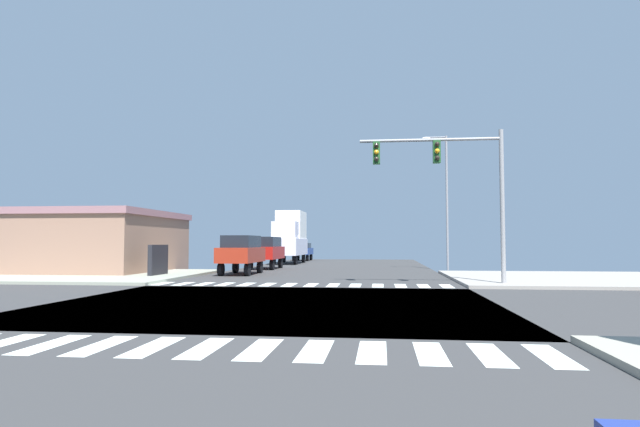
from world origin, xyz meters
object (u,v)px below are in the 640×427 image
traffic_signal_mast (447,171)px  sedan_inner_4 (303,250)px  street_lamp (444,191)px  suv_leading_1 (241,251)px  box_truck_queued_1 (290,236)px  suv_middle_3 (266,250)px  bank_building (71,242)px

traffic_signal_mast → sedan_inner_4: traffic_signal_mast is taller
street_lamp → suv_leading_1: street_lamp is taller
box_truck_queued_1 → suv_middle_3: 10.29m
street_lamp → sedan_inner_4: (-12.78, 18.84, -4.42)m
street_lamp → suv_middle_3: 13.44m
box_truck_queued_1 → sedan_inner_4: size_ratio=1.67×
street_lamp → suv_leading_1: 14.89m
street_lamp → suv_middle_3: (-12.78, 0.50, -4.14)m
street_lamp → sedan_inner_4: 23.19m
bank_building → suv_leading_1: size_ratio=3.02×
suv_middle_3 → street_lamp: bearing=177.7°
suv_middle_3 → sedan_inner_4: suv_middle_3 is taller
bank_building → suv_middle_3: bank_building is taller
bank_building → suv_leading_1: bearing=-3.8°
box_truck_queued_1 → street_lamp: bearing=140.0°
traffic_signal_mast → suv_leading_1: bearing=147.1°
box_truck_queued_1 → suv_leading_1: (0.00, -17.16, -1.17)m
suv_leading_1 → sedan_inner_4: suv_leading_1 is taller
traffic_signal_mast → sedan_inner_4: bearing=109.2°
bank_building → box_truck_queued_1: (11.43, 16.40, 0.60)m
street_lamp → bank_building: size_ratio=0.68×
traffic_signal_mast → sedan_inner_4: (-11.35, 32.63, -4.00)m
box_truck_queued_1 → sedan_inner_4: box_truck_queued_1 is taller
bank_building → sedan_inner_4: bearing=65.0°
street_lamp → traffic_signal_mast: bearing=-95.9°
traffic_signal_mast → bank_building: 24.38m
suv_middle_3 → sedan_inner_4: bearing=-90.0°
traffic_signal_mast → bank_building: traffic_signal_mast is taller
box_truck_queued_1 → sedan_inner_4: (0.00, 8.11, -1.45)m
bank_building → sedan_inner_4: bank_building is taller
box_truck_queued_1 → suv_leading_1: size_ratio=1.57×
bank_building → traffic_signal_mast: bearing=-19.6°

